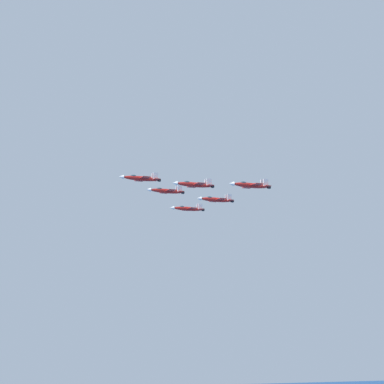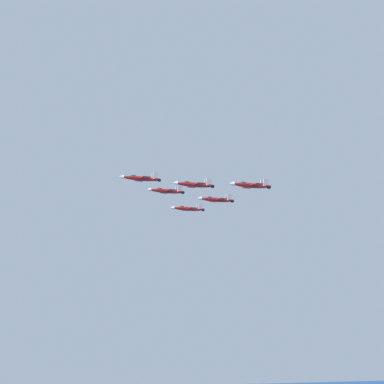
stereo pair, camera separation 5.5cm
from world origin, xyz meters
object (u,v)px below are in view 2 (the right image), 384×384
(jet_right_outer, at_px, (188,209))
(jet_slot_rear, at_px, (216,200))
(jet_right_wingman, at_px, (166,191))
(jet_left_wingman, at_px, (194,185))
(jet_lead, at_px, (141,178))
(jet_left_outer, at_px, (251,185))

(jet_right_outer, relative_size, jet_slot_rear, 1.00)
(jet_right_wingman, bearing_deg, jet_left_wingman, 89.26)
(jet_left_wingman, bearing_deg, jet_slot_rear, -138.84)
(jet_lead, distance_m, jet_right_outer, 36.61)
(jet_lead, height_order, jet_left_wingman, jet_lead)
(jet_left_wingman, relative_size, jet_left_outer, 0.98)
(jet_left_wingman, height_order, jet_right_outer, jet_left_wingman)
(jet_left_wingman, bearing_deg, jet_right_wingman, -89.20)
(jet_right_wingman, height_order, jet_left_outer, jet_right_wingman)
(jet_lead, height_order, jet_slot_rear, jet_lead)
(jet_lead, height_order, jet_left_outer, jet_lead)
(jet_right_wingman, distance_m, jet_right_outer, 18.54)
(jet_slot_rear, bearing_deg, jet_left_wingman, 39.90)
(jet_slot_rear, bearing_deg, jet_left_outer, 89.53)
(jet_lead, bearing_deg, jet_right_wingman, -139.10)
(jet_left_wingman, bearing_deg, jet_left_outer, 140.43)
(jet_lead, bearing_deg, jet_left_wingman, 140.18)
(jet_right_wingman, xyz_separation_m, jet_slot_rear, (-7.72, -16.40, -3.91))
(jet_slot_rear, bearing_deg, jet_right_outer, -90.47)
(jet_left_outer, xyz_separation_m, jet_slot_rear, (22.66, 6.14, -1.00))
(jet_left_outer, bearing_deg, jet_lead, -40.28)
(jet_lead, xyz_separation_m, jet_right_wingman, (14.94, -10.26, -1.22))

